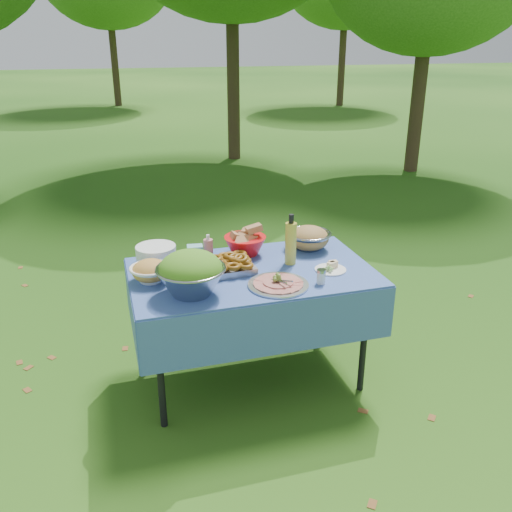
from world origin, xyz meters
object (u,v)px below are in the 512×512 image
(plate_stack, at_px, (156,254))
(pasta_bowl_steel, at_px, (309,237))
(charcuterie_platter, at_px, (278,279))
(bread_bowl, at_px, (245,241))
(oil_bottle, at_px, (291,239))
(picnic_table, at_px, (252,326))
(salad_bowl, at_px, (191,273))

(plate_stack, relative_size, pasta_bowl_steel, 0.86)
(charcuterie_platter, bearing_deg, bread_bowl, 95.51)
(oil_bottle, bearing_deg, bread_bowl, 134.20)
(plate_stack, height_order, charcuterie_platter, plate_stack)
(pasta_bowl_steel, height_order, charcuterie_platter, pasta_bowl_steel)
(picnic_table, bearing_deg, oil_bottle, 10.40)
(salad_bowl, relative_size, bread_bowl, 1.40)
(pasta_bowl_steel, xyz_separation_m, oil_bottle, (-0.21, -0.21, 0.08))
(salad_bowl, bearing_deg, plate_stack, 104.83)
(salad_bowl, height_order, pasta_bowl_steel, salad_bowl)
(bread_bowl, bearing_deg, pasta_bowl_steel, -3.33)
(charcuterie_platter, relative_size, oil_bottle, 1.09)
(pasta_bowl_steel, distance_m, oil_bottle, 0.31)
(salad_bowl, relative_size, oil_bottle, 1.19)
(pasta_bowl_steel, bearing_deg, oil_bottle, -134.34)
(charcuterie_platter, bearing_deg, pasta_bowl_steel, 52.74)
(bread_bowl, height_order, charcuterie_platter, bread_bowl)
(salad_bowl, distance_m, pasta_bowl_steel, 0.99)
(charcuterie_platter, bearing_deg, plate_stack, 139.17)
(salad_bowl, bearing_deg, picnic_table, 27.33)
(picnic_table, distance_m, pasta_bowl_steel, 0.70)
(picnic_table, height_order, salad_bowl, salad_bowl)
(oil_bottle, bearing_deg, pasta_bowl_steel, 45.66)
(picnic_table, xyz_separation_m, bread_bowl, (0.03, 0.28, 0.47))
(picnic_table, xyz_separation_m, charcuterie_platter, (0.09, -0.25, 0.42))
(salad_bowl, xyz_separation_m, charcuterie_platter, (0.49, -0.04, -0.09))
(plate_stack, height_order, bread_bowl, bread_bowl)
(plate_stack, bearing_deg, pasta_bowl_steel, -2.09)
(salad_bowl, xyz_separation_m, pasta_bowl_steel, (0.87, 0.47, -0.05))
(salad_bowl, relative_size, plate_stack, 1.52)
(pasta_bowl_steel, height_order, oil_bottle, oil_bottle)
(bread_bowl, bearing_deg, charcuterie_platter, -84.49)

